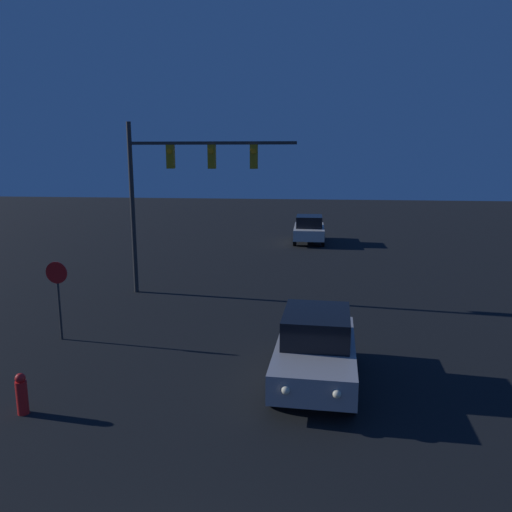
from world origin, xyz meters
The scene contains 5 objects.
car_near centered at (1.88, 7.79, 0.88)m, with size 2.10×4.36×1.74m.
car_far centered at (1.61, 27.87, 0.88)m, with size 1.95×4.30×1.74m.
traffic_signal_mast centered at (-3.45, 15.28, 4.67)m, with size 6.55×0.30×6.75m.
stop_sign centered at (-5.75, 9.82, 1.66)m, with size 0.66×0.07×2.41m.
fire_hydrant centered at (-4.41, 5.50, 0.46)m, with size 0.24×0.24×0.93m.
Camera 1 is at (1.68, -3.79, 5.49)m, focal length 35.00 mm.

